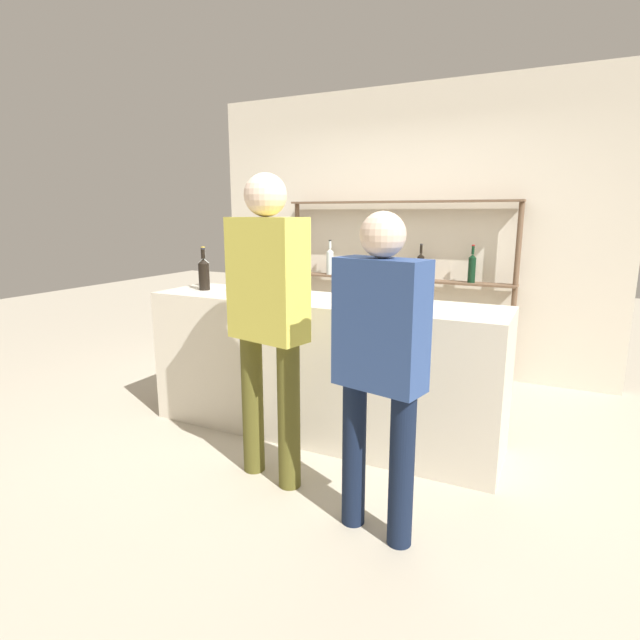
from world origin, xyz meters
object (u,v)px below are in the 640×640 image
at_px(counter_bottle_1, 262,278).
at_px(customer_center, 268,307).
at_px(counter_bottle_0, 204,271).
at_px(cork_jar, 241,282).
at_px(counter_bottle_2, 204,273).
at_px(customer_right, 380,355).
at_px(wine_glass, 401,290).

distance_m(counter_bottle_1, customer_center, 0.82).
height_order(counter_bottle_0, cork_jar, counter_bottle_0).
relative_size(counter_bottle_1, counter_bottle_2, 1.03).
distance_m(counter_bottle_0, counter_bottle_1, 0.73).
distance_m(customer_center, customer_right, 0.80).
xyz_separation_m(cork_jar, customer_center, (0.68, -0.70, -0.02)).
xyz_separation_m(counter_bottle_0, customer_right, (1.93, -1.11, -0.19)).
relative_size(counter_bottle_0, customer_right, 0.20).
height_order(counter_bottle_0, wine_glass, counter_bottle_0).
bearing_deg(cork_jar, counter_bottle_2, -177.59).
xyz_separation_m(counter_bottle_0, wine_glass, (1.77, -0.29, -0.00)).
relative_size(counter_bottle_0, wine_glass, 1.96).
xyz_separation_m(counter_bottle_1, wine_glass, (1.07, -0.08, -0.01)).
distance_m(counter_bottle_2, customer_right, 2.00).
xyz_separation_m(counter_bottle_1, counter_bottle_2, (-0.55, 0.02, -0.00)).
height_order(counter_bottle_2, customer_center, customer_center).
relative_size(counter_bottle_1, cork_jar, 2.08).
distance_m(counter_bottle_1, cork_jar, 0.22).
bearing_deg(counter_bottle_0, wine_glass, -9.38).
xyz_separation_m(counter_bottle_1, customer_center, (0.47, -0.67, -0.07)).
bearing_deg(counter_bottle_2, customer_center, -34.19).
relative_size(counter_bottle_1, customer_center, 0.19).
relative_size(counter_bottle_2, wine_glass, 2.00).
bearing_deg(customer_center, wine_glass, -33.21).
distance_m(counter_bottle_0, counter_bottle_2, 0.25).
relative_size(counter_bottle_1, customer_right, 0.21).
bearing_deg(customer_center, customer_right, -94.21).
xyz_separation_m(wine_glass, cork_jar, (-1.28, 0.12, -0.04)).
relative_size(cork_jar, customer_right, 0.10).
height_order(cork_jar, customer_center, customer_center).
xyz_separation_m(counter_bottle_1, cork_jar, (-0.21, 0.03, -0.05)).
relative_size(counter_bottle_2, customer_right, 0.20).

